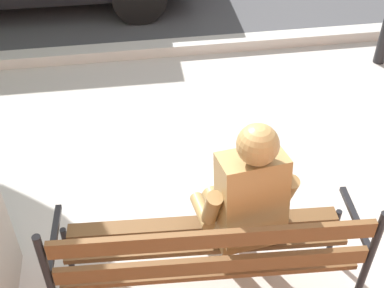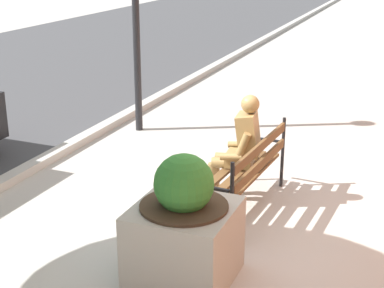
# 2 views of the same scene
# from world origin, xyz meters

# --- Properties ---
(ground_plane) EXTENTS (80.00, 80.00, 0.00)m
(ground_plane) POSITION_xyz_m (0.00, 0.00, 0.00)
(ground_plane) COLOR #ADA8A0
(curb_stone) EXTENTS (60.00, 0.20, 0.12)m
(curb_stone) POSITION_xyz_m (0.00, 2.90, 0.06)
(curb_stone) COLOR #B2AFA8
(curb_stone) RESTS_ON ground
(park_bench) EXTENTS (1.83, 0.64, 0.95)m
(park_bench) POSITION_xyz_m (0.29, -0.28, 0.54)
(park_bench) COLOR brown
(park_bench) RESTS_ON ground
(bronze_statue_seated) EXTENTS (0.61, 0.82, 1.37)m
(bronze_statue_seated) POSITION_xyz_m (0.52, -0.07, 0.67)
(bronze_statue_seated) COLOR olive
(bronze_statue_seated) RESTS_ON ground
(concrete_planter) EXTENTS (0.92, 0.92, 1.27)m
(concrete_planter) POSITION_xyz_m (-1.39, -0.18, 0.52)
(concrete_planter) COLOR gray
(concrete_planter) RESTS_ON ground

